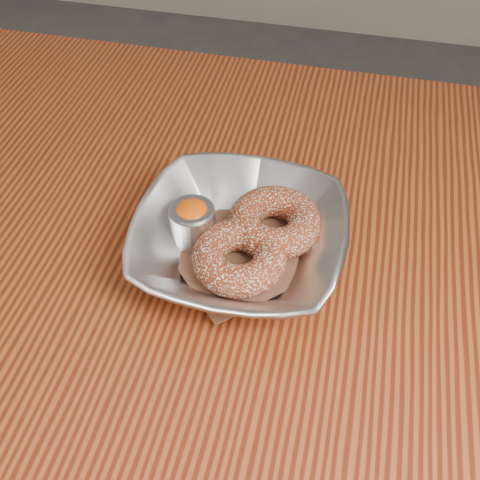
% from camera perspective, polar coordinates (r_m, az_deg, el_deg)
% --- Properties ---
extents(ground_plane, '(4.00, 4.00, 0.00)m').
position_cam_1_polar(ground_plane, '(1.32, 0.32, -22.23)').
color(ground_plane, '#565659').
rests_on(ground_plane, ground).
extents(table, '(1.20, 0.80, 0.75)m').
position_cam_1_polar(table, '(0.75, 0.52, -4.90)').
color(table, maroon).
rests_on(table, ground_plane).
extents(serving_bowl, '(0.24, 0.24, 0.06)m').
position_cam_1_polar(serving_bowl, '(0.63, 0.00, -0.06)').
color(serving_bowl, '#BABCC1').
rests_on(serving_bowl, table).
extents(parchment, '(0.20, 0.20, 0.00)m').
position_cam_1_polar(parchment, '(0.64, 0.00, -1.26)').
color(parchment, brown).
rests_on(parchment, table).
extents(donut_back, '(0.13, 0.13, 0.04)m').
position_cam_1_polar(donut_back, '(0.65, 3.52, 1.82)').
color(donut_back, maroon).
rests_on(donut_back, parchment).
extents(donut_front, '(0.11, 0.11, 0.04)m').
position_cam_1_polar(donut_front, '(0.61, -0.08, -1.77)').
color(donut_front, maroon).
rests_on(donut_front, parchment).
extents(ramekin, '(0.05, 0.05, 0.05)m').
position_cam_1_polar(ramekin, '(0.64, -4.82, 1.85)').
color(ramekin, '#BABCC1').
rests_on(ramekin, table).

